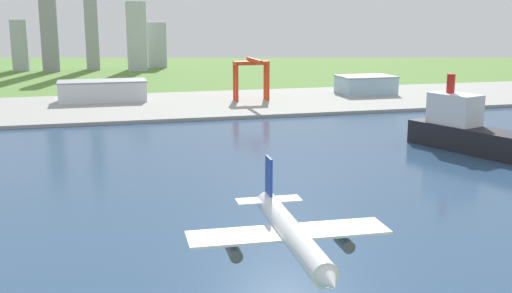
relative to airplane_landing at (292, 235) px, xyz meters
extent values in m
plane|color=#578539|center=(-0.99, 188.03, -31.42)|extent=(2400.00, 2400.00, 0.00)
cube|color=#2D4C70|center=(-0.99, 128.03, -31.35)|extent=(840.00, 360.00, 0.15)
cube|color=#9B9E96|center=(-0.99, 378.03, -30.17)|extent=(840.00, 140.00, 2.50)
cylinder|color=white|center=(0.03, 0.64, 0.16)|extent=(6.46, 42.10, 4.64)
cone|color=white|center=(-0.96, -22.17, 0.16)|extent=(4.63, 5.29, 4.41)
cube|color=white|center=(0.12, 2.73, -0.54)|extent=(40.31, 10.95, 0.50)
cube|color=#193899|center=(0.85, 19.49, 5.27)|extent=(0.72, 5.05, 11.14)
cube|color=white|center=(0.85, 19.49, 1.09)|extent=(14.57, 5.23, 0.36)
cylinder|color=#4C4F54|center=(11.24, 0.99, -3.09)|extent=(2.81, 5.98, 2.55)
cylinder|color=#4C4F54|center=(-11.11, 1.96, -3.09)|extent=(2.81, 5.98, 2.55)
cube|color=black|center=(158.05, 177.58, -24.81)|extent=(41.82, 75.47, 12.93)
cube|color=silver|center=(153.85, 189.35, -10.02)|extent=(23.26, 30.09, 16.65)
cylinder|color=red|center=(152.61, 192.82, 3.48)|extent=(4.36, 4.36, 10.35)
cube|color=red|center=(76.53, 376.89, -14.63)|extent=(2.20, 2.20, 28.58)
cube|color=red|center=(102.10, 376.89, -14.63)|extent=(2.20, 2.20, 28.58)
cube|color=red|center=(76.53, 384.89, -14.63)|extent=(2.20, 2.20, 28.58)
cube|color=red|center=(102.10, 384.89, -14.63)|extent=(2.20, 2.20, 28.58)
cube|color=red|center=(89.31, 380.89, 1.06)|extent=(27.97, 10.00, 2.80)
cube|color=red|center=(89.31, 370.59, 3.86)|extent=(2.60, 41.20, 2.60)
cube|color=silver|center=(-26.52, 407.86, -21.34)|extent=(67.68, 28.85, 15.18)
cube|color=gray|center=(-26.52, 407.86, -13.15)|extent=(69.03, 29.43, 1.20)
cube|color=#99BCD1|center=(195.80, 395.25, -21.68)|extent=(46.01, 33.07, 14.50)
cube|color=gray|center=(195.80, 395.25, -13.83)|extent=(46.93, 33.73, 1.20)
cube|color=#B0B7BC|center=(-117.15, 730.42, -0.03)|extent=(19.16, 25.57, 62.78)
cube|color=gray|center=(-80.48, 708.80, 42.78)|extent=(19.95, 17.97, 148.41)
cube|color=#9EA0A2|center=(-30.44, 720.02, 48.50)|extent=(16.04, 21.12, 159.86)
cube|color=#B4B8C1|center=(23.05, 694.11, 10.74)|extent=(22.71, 27.47, 84.34)
cube|color=#B1B1BC|center=(51.59, 730.55, -2.10)|extent=(23.25, 15.20, 58.65)
camera|label=1|loc=(-36.09, -109.39, 42.22)|focal=44.33mm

